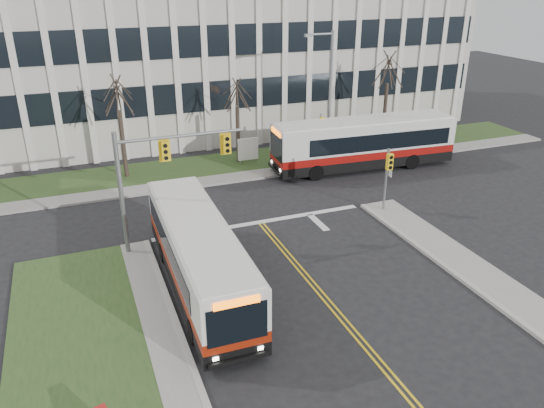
{
  "coord_description": "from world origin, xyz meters",
  "views": [
    {
      "loc": [
        -9.03,
        -16.83,
        12.78
      ],
      "look_at": [
        -0.11,
        6.06,
        2.0
      ],
      "focal_mm": 35.0,
      "sensor_mm": 36.0,
      "label": 1
    }
  ],
  "objects_px": {
    "bus_main": "(199,257)",
    "bus_cross": "(363,145)",
    "streetlight": "(328,91)",
    "directory_sign": "(248,149)"
  },
  "relations": [
    {
      "from": "bus_main",
      "to": "bus_cross",
      "type": "bearing_deg",
      "value": 38.11
    },
    {
      "from": "streetlight",
      "to": "bus_main",
      "type": "relative_size",
      "value": 0.81
    },
    {
      "from": "streetlight",
      "to": "bus_cross",
      "type": "bearing_deg",
      "value": -50.45
    },
    {
      "from": "bus_main",
      "to": "bus_cross",
      "type": "relative_size",
      "value": 0.89
    },
    {
      "from": "directory_sign",
      "to": "bus_main",
      "type": "xyz_separation_m",
      "value": [
        -7.21,
        -14.56,
        0.35
      ]
    },
    {
      "from": "streetlight",
      "to": "bus_main",
      "type": "bearing_deg",
      "value": -133.86
    },
    {
      "from": "bus_cross",
      "to": "streetlight",
      "type": "bearing_deg",
      "value": -137.02
    },
    {
      "from": "streetlight",
      "to": "directory_sign",
      "type": "xyz_separation_m",
      "value": [
        -5.53,
        1.3,
        -4.02
      ]
    },
    {
      "from": "bus_main",
      "to": "streetlight",
      "type": "bearing_deg",
      "value": 47.03
    },
    {
      "from": "streetlight",
      "to": "bus_main",
      "type": "distance_m",
      "value": 18.75
    }
  ]
}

